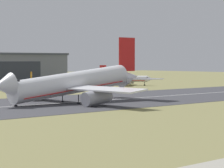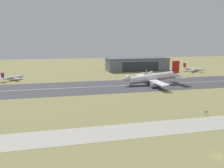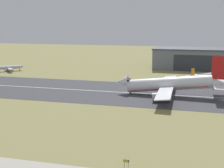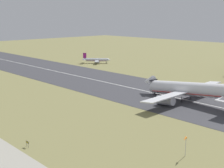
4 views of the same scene
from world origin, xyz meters
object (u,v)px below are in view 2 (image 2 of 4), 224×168
(airplane_parked_west, at_px, (13,78))
(airplane_parked_centre, at_px, (193,69))
(airplane_parked_east, at_px, (149,73))
(airplane_landing, at_px, (151,78))
(runway_sign, at_px, (206,112))

(airplane_parked_west, relative_size, airplane_parked_centre, 0.85)
(airplane_parked_centre, xyz_separation_m, airplane_parked_east, (-63.54, -19.03, -0.25))
(airplane_parked_west, height_order, airplane_parked_centre, airplane_parked_centre)
(airplane_landing, distance_m, airplane_parked_east, 47.24)
(airplane_parked_centre, bearing_deg, airplane_landing, -141.73)
(airplane_parked_centre, distance_m, airplane_parked_east, 66.33)
(airplane_parked_west, relative_size, airplane_parked_east, 0.98)
(airplane_landing, bearing_deg, airplane_parked_east, 69.44)
(airplane_landing, relative_size, airplane_parked_west, 2.68)
(airplane_landing, relative_size, runway_sign, 31.19)
(airplane_parked_east, height_order, runway_sign, airplane_parked_east)
(airplane_parked_centre, relative_size, runway_sign, 13.65)
(airplane_landing, distance_m, airplane_parked_west, 123.81)
(runway_sign, bearing_deg, airplane_parked_west, 131.89)
(airplane_parked_west, xyz_separation_m, airplane_parked_east, (131.40, -2.05, 0.13))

